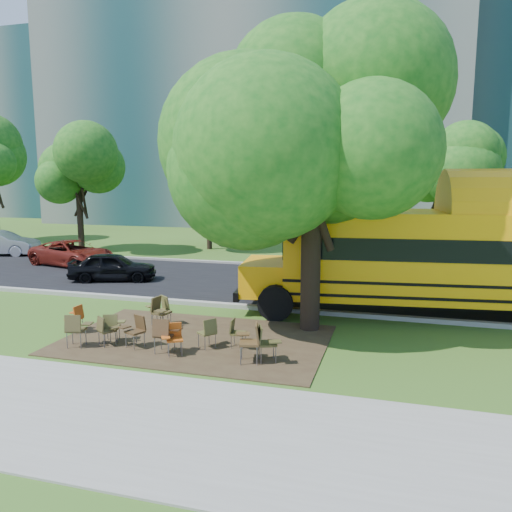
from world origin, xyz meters
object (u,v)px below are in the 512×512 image
(chair_0, at_px, (76,327))
(chair_7, at_px, (265,340))
(chair_5, at_px, (173,336))
(chair_9, at_px, (161,308))
(chair_8, at_px, (76,316))
(chair_12, at_px, (236,330))
(chair_10, at_px, (159,309))
(black_car, at_px, (113,267))
(main_tree, at_px, (313,133))
(chair_3, at_px, (136,328))
(chair_11, at_px, (209,330))
(chair_1, at_px, (105,328))
(bg_car_red, at_px, (73,253))
(bg_car_silver, at_px, (0,243))
(chair_2, at_px, (112,325))
(school_bus, at_px, (480,257))
(chair_4, at_px, (164,332))
(chair_6, at_px, (252,339))

(chair_0, relative_size, chair_7, 1.02)
(chair_5, bearing_deg, chair_9, -86.12)
(chair_8, bearing_deg, chair_12, -87.11)
(chair_10, relative_size, black_car, 0.26)
(chair_5, distance_m, chair_7, 2.31)
(main_tree, relative_size, chair_3, 10.79)
(chair_7, xyz_separation_m, chair_11, (-1.64, 0.53, -0.05))
(chair_1, bearing_deg, chair_3, 44.13)
(chair_11, relative_size, bg_car_red, 0.18)
(bg_car_silver, bearing_deg, chair_2, -143.80)
(chair_3, xyz_separation_m, chair_12, (2.50, 0.66, -0.05))
(chair_0, relative_size, chair_8, 1.12)
(main_tree, relative_size, chair_5, 11.38)
(main_tree, height_order, chair_9, main_tree)
(chair_12, distance_m, black_car, 10.14)
(chair_7, distance_m, chair_9, 4.25)
(chair_0, relative_size, chair_5, 1.13)
(chair_5, xyz_separation_m, chair_9, (-1.43, 2.16, 0.06))
(bg_car_silver, bearing_deg, chair_0, -146.59)
(chair_8, distance_m, chair_9, 2.36)
(chair_1, bearing_deg, bg_car_silver, 173.53)
(chair_1, height_order, chair_12, chair_1)
(school_bus, bearing_deg, chair_7, -140.43)
(chair_0, distance_m, black_car, 8.59)
(chair_5, bearing_deg, chair_10, -84.34)
(chair_4, xyz_separation_m, chair_9, (-1.19, 2.18, -0.02))
(chair_1, xyz_separation_m, chair_7, (4.26, 0.04, 0.05))
(chair_8, relative_size, chair_10, 0.86)
(chair_1, height_order, chair_10, chair_10)
(main_tree, height_order, black_car, main_tree)
(chair_4, distance_m, chair_6, 2.23)
(chair_9, xyz_separation_m, chair_12, (2.76, -1.26, -0.08))
(chair_11, relative_size, chair_12, 1.06)
(chair_3, height_order, bg_car_silver, bg_car_silver)
(main_tree, distance_m, bg_car_red, 15.77)
(chair_6, height_order, chair_7, chair_6)
(chair_2, xyz_separation_m, chair_4, (1.72, -0.42, 0.08))
(chair_12, relative_size, bg_car_silver, 0.18)
(chair_8, distance_m, bg_car_silver, 17.06)
(chair_7, height_order, chair_12, chair_7)
(chair_5, relative_size, bg_car_silver, 0.19)
(chair_7, height_order, chair_8, chair_7)
(main_tree, distance_m, chair_3, 7.00)
(chair_7, bearing_deg, chair_11, -130.83)
(chair_8, xyz_separation_m, bg_car_silver, (-12.92, 11.14, 0.20))
(chair_4, distance_m, chair_8, 3.30)
(chair_11, bearing_deg, chair_1, 139.30)
(chair_0, bearing_deg, main_tree, 16.50)
(chair_3, height_order, chair_9, chair_9)
(chair_2, bearing_deg, school_bus, 8.89)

